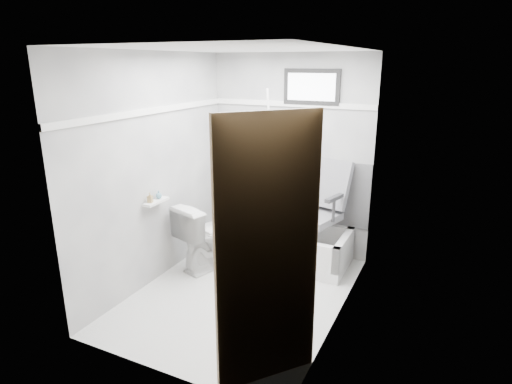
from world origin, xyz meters
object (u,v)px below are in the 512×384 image
Objects in this scene: office_chair at (312,210)px; soap_bottle_a at (150,198)px; door at (285,282)px; bathtub at (285,243)px; toilet at (209,235)px; soap_bottle_b at (159,194)px.

soap_bottle_a is (-1.35, -1.15, 0.29)m from office_chair.
soap_bottle_a is at bearing 150.44° from door.
bathtub is 1.71m from soap_bottle_a.
bathtub is 0.91m from toilet.
toilet is 0.89m from soap_bottle_a.
soap_bottle_b reaches higher than bathtub.
soap_bottle_a is (-1.04, -1.12, 0.76)m from bathtub.
soap_bottle_b is at bearing 72.62° from toilet.
office_chair is at bearing 104.19° from door.
soap_bottle_a is (-1.92, 1.09, -0.03)m from door.
toilet is (-1.03, -0.56, -0.29)m from office_chair.
soap_bottle_b reaches higher than toilet.
door is at bearing -29.56° from soap_bottle_a.
bathtub is 0.56m from office_chair.
office_chair is 1.80m from soap_bottle_a.
door is (0.57, -2.24, 0.32)m from office_chair.
door reaches higher than toilet.
toilet is at bearing 61.69° from soap_bottle_a.
door is 2.28m from soap_bottle_b.
door is (0.88, -2.21, 0.79)m from bathtub.
soap_bottle_a is (-0.32, -0.59, 0.58)m from toilet.
soap_bottle_b is (-0.32, -0.45, 0.57)m from toilet.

